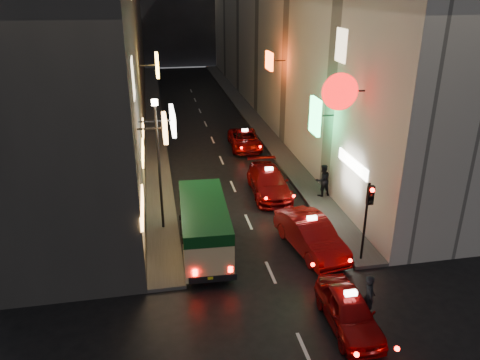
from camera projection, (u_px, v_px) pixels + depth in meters
building_left at (99, 10)px, 37.49m from camera, size 7.68×52.06×18.00m
building_right at (291, 9)px, 40.24m from camera, size 7.98×52.00×18.00m
sidewalk_left at (154, 116)px, 41.61m from camera, size 1.50×52.00×0.15m
sidewalk_right at (248, 112)px, 43.06m from camera, size 1.50×52.00×0.15m
minibus at (204, 222)px, 20.12m from camera, size 2.14×5.58×2.37m
taxi_near at (349, 308)px, 15.99m from camera, size 1.99×4.69×1.65m
taxi_second at (311, 232)px, 20.58m from camera, size 3.16×5.81×1.92m
taxi_third at (269, 180)px, 26.19m from camera, size 2.38×5.32×1.83m
taxi_far at (245, 138)px, 33.57m from camera, size 2.10×4.70×1.64m
pedestrian_crossing at (369, 294)px, 16.31m from camera, size 0.57×0.73×1.97m
pedestrian_sidewalk at (323, 178)px, 25.54m from camera, size 0.86×0.63×2.05m
traffic_light at (368, 206)px, 18.89m from camera, size 0.26×0.43×3.50m
lamp_post at (158, 157)px, 21.18m from camera, size 0.28×0.28×6.22m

